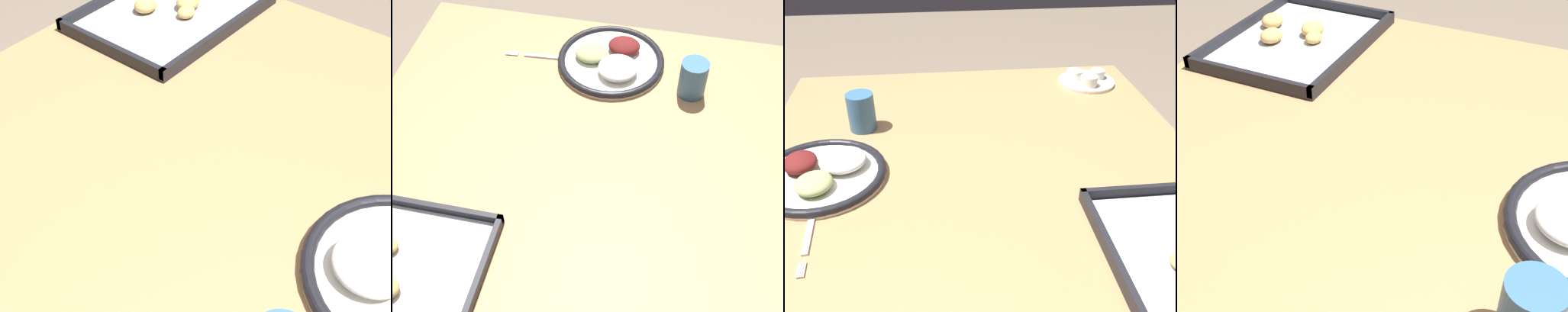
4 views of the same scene
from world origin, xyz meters
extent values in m
cube|color=#AD7F51|center=(0.00, 0.00, 0.71)|extent=(1.15, 1.05, 0.03)
cylinder|color=#AD7F51|center=(-0.52, -0.48, 0.35)|extent=(0.06, 0.06, 0.69)
cylinder|color=#AD7F51|center=(-0.52, 0.48, 0.35)|extent=(0.06, 0.06, 0.69)
cylinder|color=white|center=(0.01, -0.36, 0.73)|extent=(0.29, 0.29, 0.01)
torus|color=black|center=(0.01, -0.36, 0.73)|extent=(0.29, 0.29, 0.02)
ellipsoid|color=white|center=(-0.01, -0.31, 0.75)|extent=(0.10, 0.10, 0.04)
ellipsoid|color=maroon|center=(-0.01, -0.40, 0.75)|extent=(0.09, 0.07, 0.03)
ellipsoid|color=#9EAD6B|center=(0.07, -0.36, 0.75)|extent=(0.09, 0.08, 0.03)
cube|color=silver|center=(0.18, -0.35, 0.72)|extent=(0.15, 0.02, 0.00)
cylinder|color=silver|center=(0.29, -0.34, 0.72)|extent=(0.04, 0.01, 0.00)
cylinder|color=silver|center=(0.29, -0.34, 0.72)|extent=(0.04, 0.01, 0.00)
cylinder|color=silver|center=(0.29, -0.34, 0.72)|extent=(0.04, 0.01, 0.00)
cylinder|color=silver|center=(0.29, -0.33, 0.72)|extent=(0.04, 0.01, 0.00)
cylinder|color=beige|center=(-0.43, 0.38, 0.73)|extent=(0.17, 0.17, 0.01)
cylinder|color=silver|center=(-0.39, 0.38, 0.75)|extent=(0.05, 0.05, 0.03)
cylinder|color=#593319|center=(-0.39, 0.38, 0.76)|extent=(0.04, 0.04, 0.01)
cylinder|color=silver|center=(-0.45, 0.42, 0.74)|extent=(0.05, 0.05, 0.03)
cylinder|color=#51992D|center=(-0.45, 0.42, 0.76)|extent=(0.04, 0.04, 0.01)
cylinder|color=silver|center=(-0.46, 0.35, 0.74)|extent=(0.05, 0.05, 0.02)
cylinder|color=#C67F23|center=(-0.46, 0.35, 0.75)|extent=(0.04, 0.04, 0.01)
cube|color=black|center=(0.35, 0.20, 0.74)|extent=(0.40, 0.01, 0.02)
cube|color=black|center=(0.15, 0.34, 0.74)|extent=(0.01, 0.30, 0.02)
cylinder|color=#38668E|center=(-0.21, -0.29, 0.77)|extent=(0.07, 0.07, 0.10)
camera|label=1|loc=(-0.48, -0.38, 1.35)|focal=50.00mm
camera|label=2|loc=(-0.16, 0.76, 1.71)|focal=50.00mm
camera|label=3|loc=(0.87, -0.09, 1.31)|focal=42.00mm
camera|label=4|loc=(-0.61, -0.28, 1.27)|focal=50.00mm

